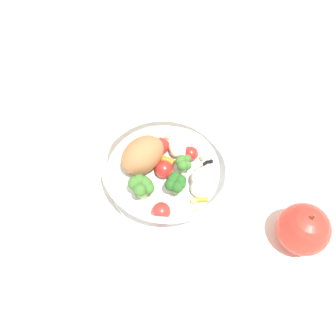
# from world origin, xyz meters

# --- Properties ---
(ground_plane) EXTENTS (2.40, 2.40, 0.00)m
(ground_plane) POSITION_xyz_m (0.00, 0.00, 0.00)
(ground_plane) COLOR silver
(food_container) EXTENTS (0.22, 0.22, 0.07)m
(food_container) POSITION_xyz_m (-0.01, -0.01, 0.03)
(food_container) COLOR white
(food_container) RESTS_ON ground_plane
(loose_apple) EXTENTS (0.08, 0.08, 0.09)m
(loose_apple) POSITION_xyz_m (0.02, 0.22, 0.04)
(loose_apple) COLOR red
(loose_apple) RESTS_ON ground_plane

